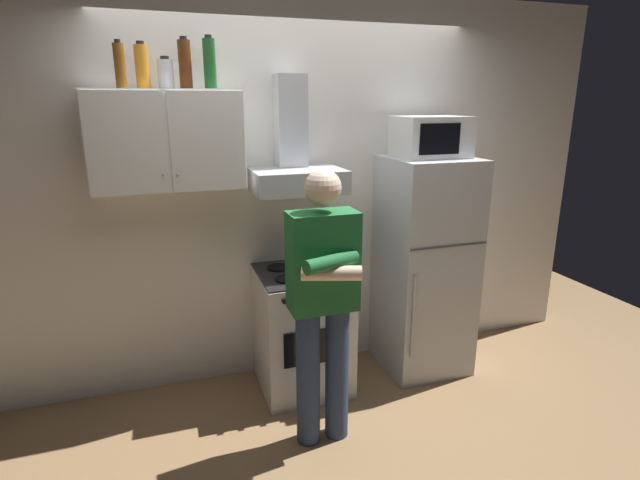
# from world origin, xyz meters

# --- Properties ---
(ground_plane) EXTENTS (7.00, 7.00, 0.00)m
(ground_plane) POSITION_xyz_m (0.00, 0.00, 0.00)
(ground_plane) COLOR olive
(back_wall_tiled) EXTENTS (4.80, 0.10, 2.70)m
(back_wall_tiled) POSITION_xyz_m (0.00, 0.60, 1.35)
(back_wall_tiled) COLOR silver
(back_wall_tiled) RESTS_ON ground_plane
(upper_cabinet) EXTENTS (0.90, 0.37, 0.60)m
(upper_cabinet) POSITION_xyz_m (-0.85, 0.37, 1.75)
(upper_cabinet) COLOR white
(stove_oven) EXTENTS (0.60, 0.62, 0.87)m
(stove_oven) POSITION_xyz_m (-0.05, 0.25, 0.43)
(stove_oven) COLOR white
(stove_oven) RESTS_ON ground_plane
(range_hood) EXTENTS (0.60, 0.44, 0.75)m
(range_hood) POSITION_xyz_m (-0.05, 0.38, 1.60)
(range_hood) COLOR #B7BABF
(refrigerator) EXTENTS (0.60, 0.62, 1.60)m
(refrigerator) POSITION_xyz_m (0.90, 0.25, 0.80)
(refrigerator) COLOR silver
(refrigerator) RESTS_ON ground_plane
(microwave) EXTENTS (0.48, 0.37, 0.28)m
(microwave) POSITION_xyz_m (0.90, 0.27, 1.74)
(microwave) COLOR silver
(microwave) RESTS_ON refrigerator
(person_standing) EXTENTS (0.38, 0.33, 1.64)m
(person_standing) POSITION_xyz_m (-0.10, -0.36, 0.90)
(person_standing) COLOR navy
(person_standing) RESTS_ON ground_plane
(cooking_pot) EXTENTS (0.31, 0.21, 0.13)m
(cooking_pot) POSITION_xyz_m (0.08, 0.13, 0.94)
(cooking_pot) COLOR #B7BABF
(cooking_pot) RESTS_ON stove_oven
(bottle_canister_steel) EXTENTS (0.09, 0.09, 0.19)m
(bottle_canister_steel) POSITION_xyz_m (-0.83, 0.42, 2.14)
(bottle_canister_steel) COLOR #B2B5BA
(bottle_canister_steel) RESTS_ON upper_cabinet
(bottle_beer_brown) EXTENTS (0.06, 0.06, 0.26)m
(bottle_beer_brown) POSITION_xyz_m (-1.07, 0.34, 2.17)
(bottle_beer_brown) COLOR brown
(bottle_beer_brown) RESTS_ON upper_cabinet
(bottle_rum_dark) EXTENTS (0.08, 0.08, 0.30)m
(bottle_rum_dark) POSITION_xyz_m (-0.71, 0.41, 2.19)
(bottle_rum_dark) COLOR #47230F
(bottle_rum_dark) RESTS_ON upper_cabinet
(bottle_wine_green) EXTENTS (0.07, 0.07, 0.31)m
(bottle_wine_green) POSITION_xyz_m (-0.57, 0.40, 2.20)
(bottle_wine_green) COLOR #19471E
(bottle_wine_green) RESTS_ON upper_cabinet
(bottle_liquor_amber) EXTENTS (0.08, 0.08, 0.26)m
(bottle_liquor_amber) POSITION_xyz_m (-0.95, 0.41, 2.17)
(bottle_liquor_amber) COLOR #B7721E
(bottle_liquor_amber) RESTS_ON upper_cabinet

